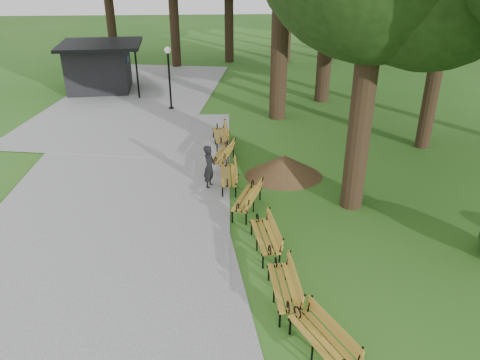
{
  "coord_description": "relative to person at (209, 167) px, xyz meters",
  "views": [
    {
      "loc": [
        -0.54,
        -11.9,
        7.59
      ],
      "look_at": [
        0.22,
        1.24,
        1.1
      ],
      "focal_mm": 35.59,
      "sensor_mm": 36.0,
      "label": 1
    }
  ],
  "objects": [
    {
      "name": "bench_5",
      "position": [
        0.49,
        1.82,
        -0.34
      ],
      "size": [
        1.16,
        2.0,
        0.88
      ],
      "primitive_type": null,
      "rotation": [
        0.0,
        0.0,
        -1.86
      ],
      "color": "#AF8228",
      "rests_on": "ground"
    },
    {
      "name": "bench_0",
      "position": [
        2.26,
        -7.83,
        -0.34
      ],
      "size": [
        1.36,
        2.0,
        0.88
      ],
      "primitive_type": null,
      "rotation": [
        0.0,
        0.0,
        -1.15
      ],
      "color": "#AF8228",
      "rests_on": "ground"
    },
    {
      "name": "lamp_post",
      "position": [
        -1.98,
        8.97,
        1.51
      ],
      "size": [
        0.32,
        0.32,
        3.18
      ],
      "color": "black",
      "rests_on": "ground"
    },
    {
      "name": "path",
      "position": [
        -3.26,
        0.01,
        -0.75
      ],
      "size": [
        12.0,
        38.0,
        0.06
      ],
      "primitive_type": "cube",
      "color": "gray",
      "rests_on": "ground"
    },
    {
      "name": "ground",
      "position": [
        0.74,
        -2.99,
        -0.78
      ],
      "size": [
        100.0,
        100.0,
        0.0
      ],
      "primitive_type": "plane",
      "color": "#2A621C",
      "rests_on": "ground"
    },
    {
      "name": "bench_3",
      "position": [
        1.17,
        -1.74,
        -0.34
      ],
      "size": [
        1.26,
        2.0,
        0.88
      ],
      "primitive_type": null,
      "rotation": [
        0.0,
        0.0,
        -1.93
      ],
      "color": "#AF8228",
      "rests_on": "ground"
    },
    {
      "name": "bench_6",
      "position": [
        0.45,
        3.91,
        -0.34
      ],
      "size": [
        0.8,
        1.95,
        0.88
      ],
      "primitive_type": null,
      "rotation": [
        0.0,
        0.0,
        -1.49
      ],
      "color": "#AF8228",
      "rests_on": "ground"
    },
    {
      "name": "bench_2",
      "position": [
        1.52,
        -3.94,
        -0.34
      ],
      "size": [
        0.83,
        1.96,
        0.88
      ],
      "primitive_type": null,
      "rotation": [
        0.0,
        0.0,
        -1.47
      ],
      "color": "#AF8228",
      "rests_on": "ground"
    },
    {
      "name": "bench_4",
      "position": [
        0.65,
        -0.0,
        -0.34
      ],
      "size": [
        0.65,
        1.9,
        0.88
      ],
      "primitive_type": null,
      "rotation": [
        0.0,
        0.0,
        -1.58
      ],
      "color": "#AF8228",
      "rests_on": "ground"
    },
    {
      "name": "person",
      "position": [
        0.0,
        0.0,
        0.0
      ],
      "size": [
        0.53,
        0.65,
        1.55
      ],
      "primitive_type": "imported",
      "rotation": [
        0.0,
        0.0,
        1.26
      ],
      "color": "black",
      "rests_on": "ground"
    },
    {
      "name": "dirt_mound",
      "position": [
        2.71,
        0.74,
        -0.37
      ],
      "size": [
        2.39,
        2.39,
        0.82
      ],
      "primitive_type": "cone",
      "color": "#47301C",
      "rests_on": "ground"
    },
    {
      "name": "kiosk",
      "position": [
        -6.31,
        12.75,
        0.61
      ],
      "size": [
        4.66,
        4.12,
        2.76
      ],
      "primitive_type": null,
      "rotation": [
        0.0,
        0.0,
        0.07
      ],
      "color": "black",
      "rests_on": "ground"
    },
    {
      "name": "bench_1",
      "position": [
        1.72,
        -6.11,
        -0.34
      ],
      "size": [
        0.71,
        1.92,
        0.88
      ],
      "primitive_type": null,
      "rotation": [
        0.0,
        0.0,
        -1.53
      ],
      "color": "#AF8228",
      "rests_on": "ground"
    }
  ]
}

